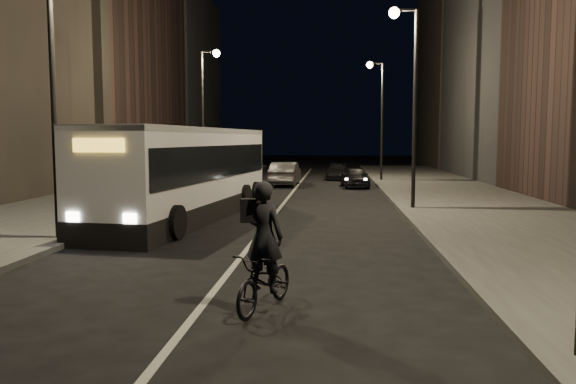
% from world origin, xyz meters
% --- Properties ---
extents(ground, '(180.00, 180.00, 0.00)m').
position_xyz_m(ground, '(0.00, 0.00, 0.00)').
color(ground, black).
rests_on(ground, ground).
extents(sidewalk_right, '(7.00, 70.00, 0.16)m').
position_xyz_m(sidewalk_right, '(8.50, 14.00, 0.08)').
color(sidewalk_right, '#383836').
rests_on(sidewalk_right, ground).
extents(sidewalk_left, '(7.00, 70.00, 0.16)m').
position_xyz_m(sidewalk_left, '(-8.50, 14.00, 0.08)').
color(sidewalk_left, '#383836').
rests_on(sidewalk_left, ground).
extents(building_row_right, '(8.00, 61.00, 21.00)m').
position_xyz_m(building_row_right, '(16.00, 27.50, 10.50)').
color(building_row_right, black).
rests_on(building_row_right, ground).
extents(building_row_left, '(8.00, 61.00, 22.00)m').
position_xyz_m(building_row_left, '(-16.00, 28.50, 11.00)').
color(building_row_left, black).
rests_on(building_row_left, ground).
extents(streetlight_right_mid, '(1.20, 0.44, 8.12)m').
position_xyz_m(streetlight_right_mid, '(5.33, 12.00, 5.36)').
color(streetlight_right_mid, black).
rests_on(streetlight_right_mid, sidewalk_right).
extents(streetlight_right_far, '(1.20, 0.44, 8.12)m').
position_xyz_m(streetlight_right_far, '(5.33, 28.00, 5.36)').
color(streetlight_right_far, black).
rests_on(streetlight_right_far, sidewalk_right).
extents(streetlight_left_near, '(1.20, 0.44, 8.12)m').
position_xyz_m(streetlight_left_near, '(-5.33, 4.00, 5.36)').
color(streetlight_left_near, black).
rests_on(streetlight_left_near, sidewalk_left).
extents(streetlight_left_far, '(1.20, 0.44, 8.12)m').
position_xyz_m(streetlight_left_far, '(-5.33, 22.00, 5.36)').
color(streetlight_left_far, black).
rests_on(streetlight_left_far, sidewalk_left).
extents(city_bus, '(4.10, 12.78, 3.39)m').
position_xyz_m(city_bus, '(-3.15, 9.25, 1.85)').
color(city_bus, white).
rests_on(city_bus, ground).
extents(cyclist_on_bicycle, '(1.30, 2.10, 2.29)m').
position_xyz_m(cyclist_on_bicycle, '(1.16, -1.93, 0.76)').
color(cyclist_on_bicycle, black).
rests_on(cyclist_on_bicycle, ground).
extents(car_near, '(1.87, 3.88, 1.28)m').
position_xyz_m(car_near, '(3.60, 23.39, 0.64)').
color(car_near, black).
rests_on(car_near, ground).
extents(car_mid, '(1.75, 4.63, 1.51)m').
position_xyz_m(car_mid, '(-0.80, 24.37, 0.76)').
color(car_mid, '#38383B').
rests_on(car_mid, ground).
extents(car_far, '(1.76, 4.05, 1.16)m').
position_xyz_m(car_far, '(2.57, 30.30, 0.58)').
color(car_far, black).
rests_on(car_far, ground).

